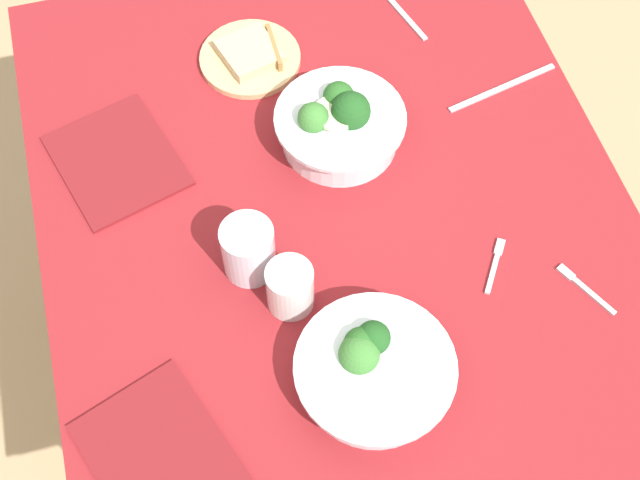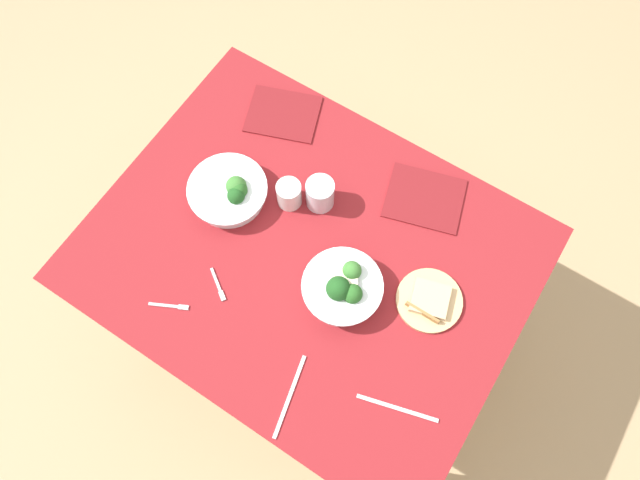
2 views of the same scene
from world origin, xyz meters
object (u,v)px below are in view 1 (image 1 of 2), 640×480
at_px(water_glass_center, 290,288).
at_px(fork_by_near_bowl, 584,287).
at_px(broccoli_bowl_far, 373,369).
at_px(table_knife_right, 393,3).
at_px(table_knife_left, 502,88).
at_px(napkin_folded_upper, 158,454).
at_px(broccoli_bowl_near, 340,124).
at_px(bread_side_plate, 251,56).
at_px(fork_by_far_bowl, 495,263).
at_px(water_glass_side, 248,250).
at_px(napkin_folded_lower, 117,160).

height_order(water_glass_center, fork_by_near_bowl, water_glass_center).
height_order(broccoli_bowl_far, fork_by_near_bowl, broccoli_bowl_far).
bearing_deg(broccoli_bowl_far, table_knife_right, -20.05).
height_order(table_knife_left, napkin_folded_upper, napkin_folded_upper).
bearing_deg(table_knife_left, broccoli_bowl_near, -6.67).
xyz_separation_m(broccoli_bowl_far, napkin_folded_upper, (-0.03, 0.31, -0.03)).
bearing_deg(bread_side_plate, table_knife_left, -113.55).
distance_m(broccoli_bowl_near, table_knife_left, 0.31).
relative_size(broccoli_bowl_near, fork_by_far_bowl, 2.44).
relative_size(broccoli_bowl_far, fork_by_near_bowl, 2.23).
height_order(water_glass_side, fork_by_near_bowl, water_glass_side).
distance_m(table_knife_left, napkin_folded_upper, 0.84).
height_order(broccoli_bowl_far, water_glass_center, broccoli_bowl_far).
distance_m(water_glass_center, fork_by_near_bowl, 0.44).
xyz_separation_m(broccoli_bowl_near, water_glass_side, (-0.20, 0.20, 0.01)).
bearing_deg(napkin_folded_upper, fork_by_near_bowl, -82.82).
bearing_deg(table_knife_left, napkin_folded_upper, 22.38).
bearing_deg(fork_by_far_bowl, table_knife_right, 32.02).
bearing_deg(napkin_folded_lower, water_glass_side, -145.82).
bearing_deg(broccoli_bowl_far, broccoli_bowl_near, -9.67).
bearing_deg(broccoli_bowl_near, water_glass_center, 150.60).
relative_size(water_glass_side, napkin_folded_lower, 0.45).
xyz_separation_m(broccoli_bowl_far, fork_by_near_bowl, (0.05, -0.35, -0.03)).
bearing_deg(broccoli_bowl_far, table_knife_left, -39.66).
height_order(water_glass_side, napkin_folded_upper, water_glass_side).
distance_m(fork_by_far_bowl, napkin_folded_upper, 0.57).
bearing_deg(bread_side_plate, fork_by_far_bowl, -151.75).
bearing_deg(fork_by_near_bowl, broccoli_bowl_far, 72.16).
distance_m(broccoli_bowl_near, napkin_folded_upper, 0.59).
distance_m(broccoli_bowl_near, napkin_folded_lower, 0.37).
bearing_deg(fork_by_near_bowl, broccoli_bowl_near, 10.77).
height_order(bread_side_plate, napkin_folded_upper, bread_side_plate).
distance_m(fork_by_near_bowl, napkin_folded_lower, 0.77).
relative_size(water_glass_side, table_knife_right, 0.46).
xyz_separation_m(bread_side_plate, water_glass_center, (-0.48, 0.05, 0.03)).
bearing_deg(napkin_folded_lower, bread_side_plate, -59.22).
relative_size(fork_by_near_bowl, napkin_folded_lower, 0.47).
distance_m(broccoli_bowl_far, bread_side_plate, 0.63).
distance_m(broccoli_bowl_far, napkin_folded_upper, 0.32).
xyz_separation_m(broccoli_bowl_near, bread_side_plate, (0.21, 0.10, -0.03)).
xyz_separation_m(fork_by_near_bowl, napkin_folded_upper, (-0.08, 0.66, 0.00)).
bearing_deg(table_knife_left, fork_by_near_bowl, 73.94).
bearing_deg(napkin_folded_upper, table_knife_left, -54.97).
relative_size(broccoli_bowl_far, table_knife_left, 1.06).
bearing_deg(water_glass_center, napkin_folded_lower, 33.46).
relative_size(broccoli_bowl_far, napkin_folded_upper, 1.07).
distance_m(broccoli_bowl_near, table_knife_right, 0.33).
distance_m(water_glass_center, table_knife_right, 0.64).
height_order(water_glass_center, water_glass_side, water_glass_side).
relative_size(bread_side_plate, table_knife_right, 0.85).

